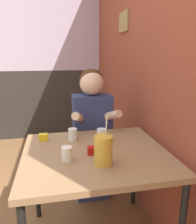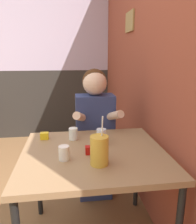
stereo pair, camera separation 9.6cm
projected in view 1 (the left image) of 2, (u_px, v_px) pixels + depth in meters
brick_wall_right at (126, 54)px, 2.33m from camera, size 0.08×4.55×2.70m
back_wall at (0, 54)px, 3.27m from camera, size 5.98×0.09×2.70m
main_table at (96, 161)px, 1.44m from camera, size 0.93×0.82×0.73m
person_seated at (92, 133)px, 1.99m from camera, size 0.42×0.41×1.22m
cocktail_pitcher at (103, 150)px, 1.23m from camera, size 0.11×0.11×0.29m
glass_near_pitcher at (102, 136)px, 1.54m from camera, size 0.07×0.07×0.11m
glass_center at (73, 134)px, 1.60m from camera, size 0.06×0.06×0.09m
glass_far_side at (67, 154)px, 1.28m from camera, size 0.06×0.06×0.09m
condiment_ketchup at (92, 150)px, 1.38m from camera, size 0.06×0.04×0.05m
condiment_mustard at (43, 137)px, 1.60m from camera, size 0.06×0.04×0.05m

